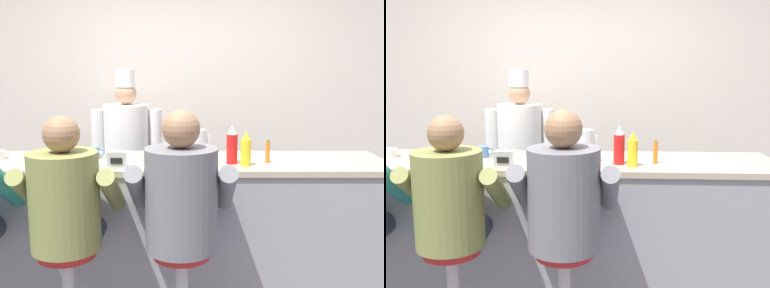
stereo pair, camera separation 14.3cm
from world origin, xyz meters
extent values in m
cube|color=beige|center=(0.00, 1.83, 1.35)|extent=(10.00, 0.06, 2.70)
cube|color=gray|center=(0.00, 0.34, 0.50)|extent=(2.89, 0.65, 1.00)
cube|color=tan|center=(0.00, 0.34, 1.02)|extent=(2.95, 0.68, 0.04)
cylinder|color=red|center=(0.39, 0.23, 1.14)|extent=(0.07, 0.07, 0.20)
cone|color=white|center=(0.39, 0.23, 1.27)|extent=(0.06, 0.06, 0.06)
cylinder|color=yellow|center=(0.48, 0.17, 1.13)|extent=(0.07, 0.07, 0.18)
cone|color=yellow|center=(0.48, 0.17, 1.24)|extent=(0.05, 0.05, 0.05)
cylinder|color=orange|center=(0.64, 0.26, 1.11)|extent=(0.03, 0.03, 0.15)
cylinder|color=#287F2D|center=(0.64, 0.26, 1.19)|extent=(0.02, 0.02, 0.01)
cylinder|color=silver|center=(0.16, 0.28, 1.15)|extent=(0.13, 0.13, 0.22)
cube|color=silver|center=(0.24, 0.28, 1.16)|extent=(0.02, 0.02, 0.13)
cylinder|color=white|center=(-0.16, 0.26, 1.05)|extent=(0.24, 0.24, 0.02)
ellipsoid|color=#E0BC60|center=(-0.16, 0.26, 1.07)|extent=(0.11, 0.08, 0.03)
cylinder|color=white|center=(-1.26, 0.38, 1.07)|extent=(0.13, 0.13, 0.06)
cylinder|color=#4C7AB2|center=(-0.57, 0.40, 1.08)|extent=(0.08, 0.08, 0.08)
torus|color=#4C7AB2|center=(-0.52, 0.40, 1.08)|extent=(0.06, 0.01, 0.06)
cylinder|color=white|center=(-0.85, 0.23, 1.08)|extent=(0.09, 0.09, 0.08)
torus|color=white|center=(-0.79, 0.23, 1.08)|extent=(0.06, 0.02, 0.06)
cube|color=silver|center=(-0.35, 0.09, 1.10)|extent=(0.12, 0.07, 0.11)
cube|color=black|center=(-0.35, 0.06, 1.10)|extent=(0.07, 0.01, 0.04)
cylinder|color=teal|center=(-0.98, -0.17, 1.00)|extent=(0.11, 0.46, 0.37)
cylinder|color=red|center=(-0.59, -0.29, 0.64)|extent=(0.33, 0.33, 0.05)
cylinder|color=#33384C|center=(-0.69, -0.10, 0.68)|extent=(0.15, 0.39, 0.15)
cylinder|color=#33384C|center=(-0.49, -0.10, 0.68)|extent=(0.15, 0.39, 0.15)
cylinder|color=olive|center=(-0.59, -0.29, 0.94)|extent=(0.39, 0.39, 0.56)
cylinder|color=olive|center=(-0.84, -0.18, 0.97)|extent=(0.10, 0.42, 0.34)
cylinder|color=olive|center=(-0.34, -0.18, 0.97)|extent=(0.10, 0.42, 0.34)
sphere|color=#8C6647|center=(-0.59, -0.29, 1.32)|extent=(0.20, 0.20, 0.20)
cylinder|color=red|center=(0.07, -0.29, 0.64)|extent=(0.33, 0.33, 0.05)
cylinder|color=#33384C|center=(-0.04, -0.09, 0.68)|extent=(0.15, 0.41, 0.15)
cylinder|color=#33384C|center=(0.17, -0.09, 0.68)|extent=(0.15, 0.41, 0.15)
cylinder|color=slate|center=(0.07, -0.29, 0.95)|extent=(0.41, 0.41, 0.58)
cylinder|color=slate|center=(-0.19, -0.18, 0.98)|extent=(0.11, 0.44, 0.35)
cylinder|color=slate|center=(0.32, -0.18, 0.98)|extent=(0.11, 0.44, 0.35)
sphere|color=#8C6647|center=(0.07, -0.29, 1.35)|extent=(0.21, 0.21, 0.21)
cube|color=#232328|center=(-0.48, 1.37, 0.38)|extent=(0.32, 0.18, 0.76)
cube|color=white|center=(-0.48, 1.32, 0.53)|extent=(0.29, 0.02, 0.46)
cylinder|color=white|center=(-0.48, 1.37, 1.05)|extent=(0.41, 0.41, 0.57)
sphere|color=tan|center=(-0.48, 1.37, 1.44)|extent=(0.20, 0.20, 0.20)
cylinder|color=white|center=(-0.48, 1.37, 1.57)|extent=(0.18, 0.18, 0.16)
cylinder|color=white|center=(-0.74, 1.37, 1.05)|extent=(0.12, 0.12, 0.49)
cylinder|color=white|center=(-0.21, 1.37, 1.05)|extent=(0.12, 0.12, 0.49)
camera|label=1|loc=(0.13, -2.71, 1.69)|focal=42.00mm
camera|label=2|loc=(0.27, -2.71, 1.69)|focal=42.00mm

